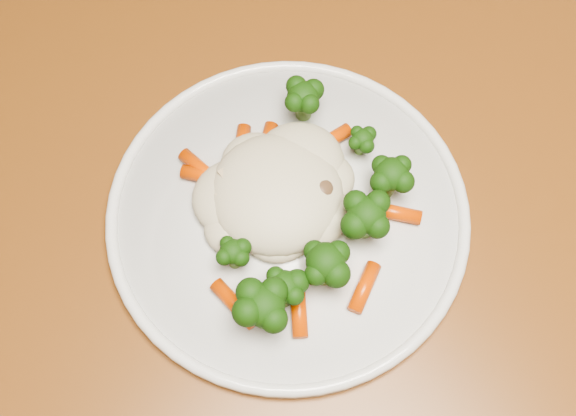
# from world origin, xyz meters

# --- Properties ---
(dining_table) EXTENTS (1.25, 0.87, 0.75)m
(dining_table) POSITION_xyz_m (0.28, 0.03, 0.65)
(dining_table) COLOR brown
(dining_table) RESTS_ON ground
(plate) EXTENTS (0.30, 0.30, 0.01)m
(plate) POSITION_xyz_m (0.31, 0.04, 0.76)
(plate) COLOR silver
(plate) RESTS_ON dining_table
(meal) EXTENTS (0.19, 0.20, 0.05)m
(meal) POSITION_xyz_m (0.31, 0.04, 0.78)
(meal) COLOR beige
(meal) RESTS_ON plate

